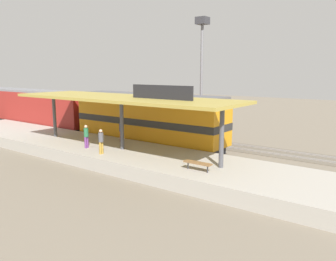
{
  "coord_description": "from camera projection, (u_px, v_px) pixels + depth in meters",
  "views": [
    {
      "loc": [
        -21.92,
        -17.02,
        6.47
      ],
      "look_at": [
        -1.38,
        -1.73,
        2.0
      ],
      "focal_mm": 36.33,
      "sensor_mm": 36.0,
      "label": 1
    }
  ],
  "objects": [
    {
      "name": "person_walking",
      "position": [
        101.0,
        140.0,
        23.05
      ],
      "size": [
        0.34,
        0.34,
        1.71
      ],
      "color": "olive",
      "rests_on": "platform"
    },
    {
      "name": "platform",
      "position": [
        123.0,
        155.0,
        24.74
      ],
      "size": [
        6.0,
        44.0,
        0.9
      ],
      "primitive_type": "cube",
      "color": "#9E998E",
      "rests_on": "ground"
    },
    {
      "name": "person_waiting",
      "position": [
        121.0,
        130.0,
        27.16
      ],
      "size": [
        0.34,
        0.34,
        1.71
      ],
      "color": "maroon",
      "rests_on": "platform"
    },
    {
      "name": "platform_bench",
      "position": [
        198.0,
        163.0,
        19.21
      ],
      "size": [
        0.44,
        1.7,
        0.5
      ],
      "color": "#333338",
      "rests_on": "platform"
    },
    {
      "name": "track_near",
      "position": [
        161.0,
        149.0,
        28.45
      ],
      "size": [
        3.2,
        110.0,
        0.16
      ],
      "color": "#5F5649",
      "rests_on": "ground"
    },
    {
      "name": "track_far",
      "position": [
        191.0,
        140.0,
        32.08
      ],
      "size": [
        3.2,
        110.0,
        0.16
      ],
      "color": "#5F5649",
      "rests_on": "ground"
    },
    {
      "name": "locomotive",
      "position": [
        148.0,
        120.0,
        28.9
      ],
      "size": [
        2.93,
        14.43,
        4.44
      ],
      "color": "#28282D",
      "rests_on": "track_near"
    },
    {
      "name": "freight_car",
      "position": [
        138.0,
        115.0,
        35.67
      ],
      "size": [
        2.8,
        12.0,
        3.54
      ],
      "color": "#28282D",
      "rests_on": "track_far"
    },
    {
      "name": "person_boarding",
      "position": [
        86.0,
        135.0,
        24.87
      ],
      "size": [
        0.34,
        0.34,
        1.71
      ],
      "color": "#663375",
      "rests_on": "platform"
    },
    {
      "name": "station_canopy",
      "position": [
        122.0,
        99.0,
        23.98
      ],
      "size": [
        5.2,
        18.0,
        4.7
      ],
      "color": "#47474C",
      "rests_on": "platform"
    },
    {
      "name": "ground_plane",
      "position": [
        175.0,
        145.0,
        30.03
      ],
      "size": [
        120.0,
        120.0,
        0.0
      ],
      "primitive_type": "plane",
      "color": "#706656"
    },
    {
      "name": "passenger_carriage_front",
      "position": [
        29.0,
        108.0,
        39.5
      ],
      "size": [
        2.9,
        20.0,
        4.24
      ],
      "color": "#28282D",
      "rests_on": "track_near"
    },
    {
      "name": "light_mast",
      "position": [
        202.0,
        52.0,
        33.7
      ],
      "size": [
        1.1,
        1.1,
        11.7
      ],
      "color": "slate",
      "rests_on": "ground"
    }
  ]
}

